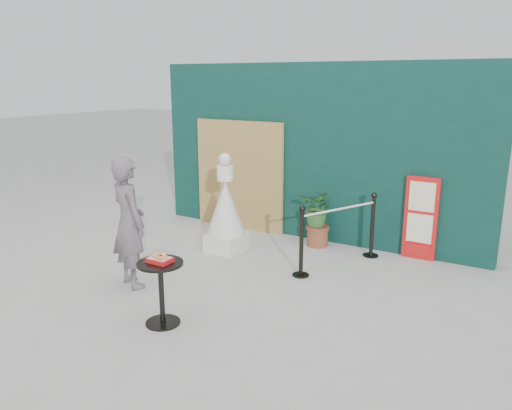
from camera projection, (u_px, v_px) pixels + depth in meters
name	position (u px, v px, depth m)	size (l,w,h in m)	color
ground	(207.00, 302.00, 6.30)	(60.00, 60.00, 0.00)	#ADAAA5
back_wall	(314.00, 153.00, 8.55)	(6.00, 0.30, 3.00)	#0A2E26
bamboo_fence	(239.00, 175.00, 9.19)	(1.80, 0.08, 2.00)	tan
woman	(129.00, 223.00, 6.60)	(0.64, 0.42, 1.76)	slate
menu_board	(421.00, 218.00, 7.65)	(0.50, 0.07, 1.30)	red
statue	(226.00, 212.00, 7.98)	(0.63, 0.63, 1.61)	white
cafe_table	(161.00, 283.00, 5.62)	(0.52, 0.52, 0.75)	black
food_basket	(160.00, 259.00, 5.55)	(0.26, 0.19, 0.11)	red
planter	(318.00, 213.00, 8.27)	(0.58, 0.50, 0.98)	brown
stanchion_barrier	(339.00, 234.00, 7.40)	(0.84, 1.54, 1.03)	black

